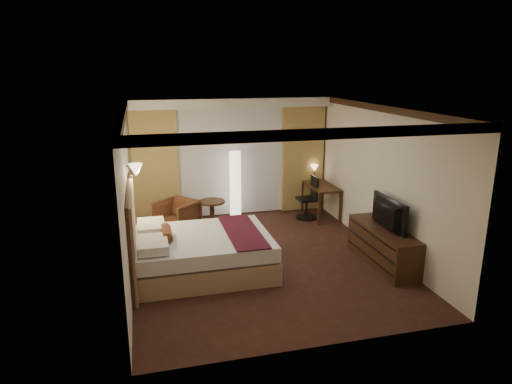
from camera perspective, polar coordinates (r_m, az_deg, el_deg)
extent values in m
cube|color=#321A13|center=(8.31, 0.69, -8.38)|extent=(4.50, 5.50, 0.01)
cube|color=white|center=(7.63, 0.76, 10.50)|extent=(4.50, 5.50, 0.01)
cube|color=white|center=(10.48, -3.21, 4.36)|extent=(4.50, 0.02, 2.70)
cube|color=white|center=(7.61, -15.85, -0.44)|extent=(0.02, 5.50, 2.70)
cube|color=white|center=(8.71, 15.17, 1.57)|extent=(0.02, 5.50, 2.70)
cube|color=white|center=(10.07, -3.03, 11.10)|extent=(4.50, 0.50, 0.20)
cube|color=silver|center=(10.42, -3.11, 3.74)|extent=(2.48, 0.04, 2.45)
cube|color=tan|center=(10.17, -12.49, 3.11)|extent=(1.00, 0.14, 2.45)
cube|color=tan|center=(10.82, 5.83, 4.12)|extent=(1.00, 0.14, 2.45)
imported|color=#512718|center=(9.65, -9.83, -2.79)|extent=(1.00, 1.00, 0.75)
imported|color=black|center=(8.08, 15.71, -2.37)|extent=(0.61, 1.05, 0.14)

